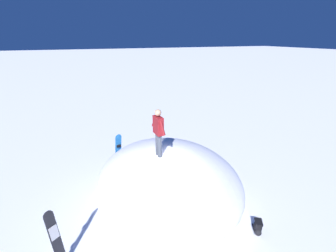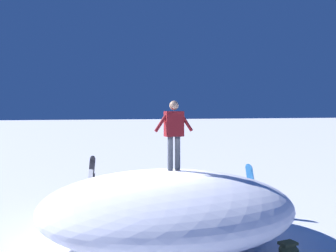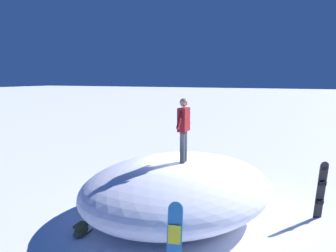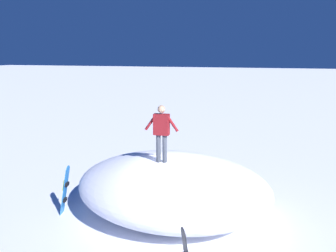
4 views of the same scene
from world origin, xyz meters
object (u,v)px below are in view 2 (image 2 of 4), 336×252
snowboarder_standing (174,130)px  backpack_near (288,249)px  snowboard_primary_upright (252,189)px  snowboard_secondary_upright (91,181)px

snowboarder_standing → backpack_near: snowboarder_standing is taller
snowboard_primary_upright → backpack_near: (-0.84, -2.99, -0.67)m
snowboard_primary_upright → backpack_near: snowboard_primary_upright is taller
snowboarder_standing → snowboard_secondary_upright: 4.32m
backpack_near → snowboard_primary_upright: bearing=74.3°
snowboarder_standing → snowboard_primary_upright: size_ratio=1.10×
backpack_near → snowboard_secondary_upright: bearing=124.2°
snowboarder_standing → snowboard_secondary_upright: snowboarder_standing is taller
snowboarder_standing → snowboard_secondary_upright: bearing=116.2°
snowboard_secondary_upright → backpack_near: bearing=-55.8°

